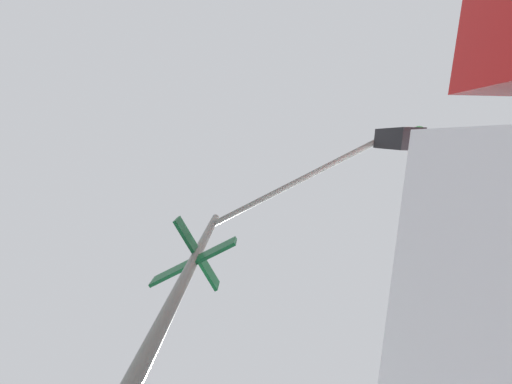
{
  "coord_description": "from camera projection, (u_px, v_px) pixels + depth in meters",
  "views": [
    {
      "loc": [
        -6.01,
        -5.85,
        1.52
      ],
      "look_at": [
        -6.73,
        -5.83,
        5.09
      ],
      "focal_mm": 18.97,
      "sensor_mm": 36.0,
      "label": 1
    }
  ],
  "objects": [
    {
      "name": "traffic_signal_near",
      "position": [
        299.0,
        211.0,
        2.9
      ],
      "size": [
        2.04,
        3.32,
        6.11
      ],
      "color": "slate",
      "rests_on": "ground_plane"
    }
  ]
}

